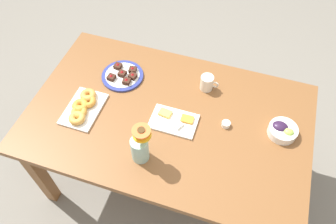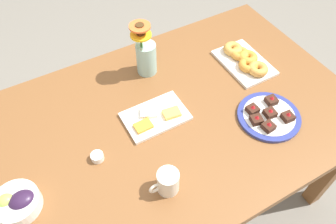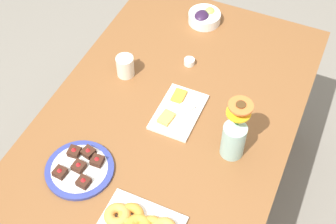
{
  "view_description": "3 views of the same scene",
  "coord_description": "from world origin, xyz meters",
  "px_view_note": "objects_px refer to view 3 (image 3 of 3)",
  "views": [
    {
      "loc": [
        0.34,
        -1.03,
        2.25
      ],
      "look_at": [
        0.0,
        0.0,
        0.78
      ],
      "focal_mm": 35.0,
      "sensor_mm": 36.0,
      "label": 1
    },
    {
      "loc": [
        0.41,
        0.72,
        1.81
      ],
      "look_at": [
        0.0,
        0.0,
        0.78
      ],
      "focal_mm": 35.0,
      "sensor_mm": 36.0,
      "label": 2
    },
    {
      "loc": [
        -1.09,
        -0.48,
        2.24
      ],
      "look_at": [
        0.0,
        0.0,
        0.78
      ],
      "focal_mm": 50.0,
      "sensor_mm": 36.0,
      "label": 3
    }
  ],
  "objects_px": {
    "coffee_mug": "(125,66)",
    "jam_cup_honey": "(189,62)",
    "dessert_plate": "(80,168)",
    "dining_table": "(168,131)",
    "cheese_platter": "(178,111)",
    "croissant_platter": "(140,224)",
    "grape_bowl": "(204,17)",
    "flower_vase": "(234,137)"
  },
  "relations": [
    {
      "from": "grape_bowl",
      "to": "dessert_plate",
      "type": "bearing_deg",
      "value": 173.33
    },
    {
      "from": "dining_table",
      "to": "coffee_mug",
      "type": "distance_m",
      "value": 0.34
    },
    {
      "from": "dining_table",
      "to": "croissant_platter",
      "type": "height_order",
      "value": "croissant_platter"
    },
    {
      "from": "cheese_platter",
      "to": "flower_vase",
      "type": "bearing_deg",
      "value": -109.69
    },
    {
      "from": "dining_table",
      "to": "dessert_plate",
      "type": "relative_size",
      "value": 6.17
    },
    {
      "from": "cheese_platter",
      "to": "dining_table",
      "type": "bearing_deg",
      "value": 149.18
    },
    {
      "from": "croissant_platter",
      "to": "dining_table",
      "type": "bearing_deg",
      "value": 12.8
    },
    {
      "from": "cheese_platter",
      "to": "dessert_plate",
      "type": "relative_size",
      "value": 1.0
    },
    {
      "from": "cheese_platter",
      "to": "dessert_plate",
      "type": "height_order",
      "value": "dessert_plate"
    },
    {
      "from": "coffee_mug",
      "to": "croissant_platter",
      "type": "distance_m",
      "value": 0.74
    },
    {
      "from": "grape_bowl",
      "to": "flower_vase",
      "type": "height_order",
      "value": "flower_vase"
    },
    {
      "from": "grape_bowl",
      "to": "cheese_platter",
      "type": "height_order",
      "value": "grape_bowl"
    },
    {
      "from": "cheese_platter",
      "to": "flower_vase",
      "type": "distance_m",
      "value": 0.29
    },
    {
      "from": "croissant_platter",
      "to": "flower_vase",
      "type": "height_order",
      "value": "flower_vase"
    },
    {
      "from": "grape_bowl",
      "to": "croissant_platter",
      "type": "xyz_separation_m",
      "value": [
        -1.1,
        -0.19,
        -0.01
      ]
    },
    {
      "from": "grape_bowl",
      "to": "cheese_platter",
      "type": "relative_size",
      "value": 0.6
    },
    {
      "from": "coffee_mug",
      "to": "grape_bowl",
      "type": "height_order",
      "value": "coffee_mug"
    },
    {
      "from": "coffee_mug",
      "to": "grape_bowl",
      "type": "relative_size",
      "value": 0.72
    },
    {
      "from": "cheese_platter",
      "to": "jam_cup_honey",
      "type": "relative_size",
      "value": 5.42
    },
    {
      "from": "coffee_mug",
      "to": "dessert_plate",
      "type": "bearing_deg",
      "value": -172.05
    },
    {
      "from": "jam_cup_honey",
      "to": "grape_bowl",
      "type": "bearing_deg",
      "value": 8.58
    },
    {
      "from": "croissant_platter",
      "to": "jam_cup_honey",
      "type": "bearing_deg",
      "value": 10.47
    },
    {
      "from": "cheese_platter",
      "to": "jam_cup_honey",
      "type": "distance_m",
      "value": 0.29
    },
    {
      "from": "coffee_mug",
      "to": "grape_bowl",
      "type": "xyz_separation_m",
      "value": [
        0.47,
        -0.19,
        -0.02
      ]
    },
    {
      "from": "dessert_plate",
      "to": "dining_table",
      "type": "bearing_deg",
      "value": -28.96
    },
    {
      "from": "coffee_mug",
      "to": "cheese_platter",
      "type": "height_order",
      "value": "coffee_mug"
    },
    {
      "from": "dessert_plate",
      "to": "flower_vase",
      "type": "xyz_separation_m",
      "value": [
        0.31,
        -0.49,
        0.08
      ]
    },
    {
      "from": "coffee_mug",
      "to": "jam_cup_honey",
      "type": "distance_m",
      "value": 0.29
    },
    {
      "from": "coffee_mug",
      "to": "flower_vase",
      "type": "height_order",
      "value": "flower_vase"
    },
    {
      "from": "grape_bowl",
      "to": "croissant_platter",
      "type": "bearing_deg",
      "value": -170.05
    },
    {
      "from": "grape_bowl",
      "to": "croissant_platter",
      "type": "height_order",
      "value": "grape_bowl"
    },
    {
      "from": "dining_table",
      "to": "grape_bowl",
      "type": "distance_m",
      "value": 0.64
    },
    {
      "from": "jam_cup_honey",
      "to": "cheese_platter",
      "type": "bearing_deg",
      "value": -166.76
    },
    {
      "from": "cheese_platter",
      "to": "jam_cup_honey",
      "type": "bearing_deg",
      "value": 13.24
    },
    {
      "from": "croissant_platter",
      "to": "cheese_platter",
      "type": "bearing_deg",
      "value": 8.94
    },
    {
      "from": "dining_table",
      "to": "grape_bowl",
      "type": "xyz_separation_m",
      "value": [
        0.62,
        0.08,
        0.12
      ]
    },
    {
      "from": "dessert_plate",
      "to": "jam_cup_honey",
      "type": "bearing_deg",
      "value": -13.16
    },
    {
      "from": "croissant_platter",
      "to": "dessert_plate",
      "type": "bearing_deg",
      "value": 69.68
    },
    {
      "from": "jam_cup_honey",
      "to": "dessert_plate",
      "type": "bearing_deg",
      "value": 166.84
    },
    {
      "from": "grape_bowl",
      "to": "flower_vase",
      "type": "distance_m",
      "value": 0.78
    },
    {
      "from": "coffee_mug",
      "to": "dessert_plate",
      "type": "distance_m",
      "value": 0.52
    },
    {
      "from": "croissant_platter",
      "to": "flower_vase",
      "type": "xyz_separation_m",
      "value": [
        0.43,
        -0.18,
        0.07
      ]
    }
  ]
}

